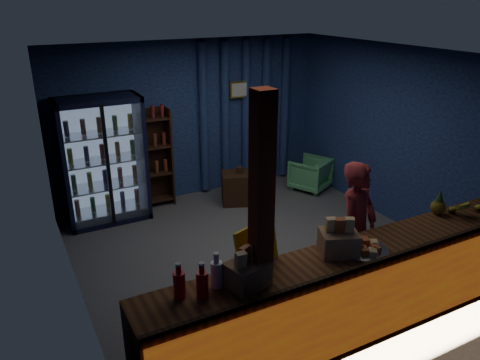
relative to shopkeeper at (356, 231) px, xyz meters
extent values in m
plane|color=#515154|center=(-0.47, 1.39, -0.81)|extent=(4.60, 4.60, 0.00)
plane|color=navy|center=(-0.47, 3.59, 0.49)|extent=(4.60, 0.00, 4.60)
plane|color=navy|center=(-0.47, -0.81, 0.49)|extent=(4.60, 0.00, 4.60)
plane|color=navy|center=(-2.77, 1.39, 0.49)|extent=(0.00, 4.40, 4.40)
plane|color=navy|center=(1.83, 1.39, 0.49)|extent=(0.00, 4.40, 4.40)
plane|color=#472D19|center=(-0.47, 1.39, 1.79)|extent=(4.60, 4.60, 0.00)
cube|color=brown|center=(-0.47, -0.51, -0.33)|extent=(4.40, 0.55, 0.95)
cube|color=red|center=(-0.47, -0.80, -0.33)|extent=(4.35, 0.02, 0.81)
cube|color=#3C2113|center=(-0.47, -0.78, 0.16)|extent=(4.40, 0.04, 0.04)
cube|color=maroon|center=(-1.52, -0.51, 0.49)|extent=(0.16, 0.16, 2.60)
cube|color=black|center=(-2.02, 3.51, 0.14)|extent=(1.20, 0.06, 1.90)
cube|color=black|center=(-2.59, 3.24, 0.14)|extent=(0.06, 0.60, 1.90)
cube|color=black|center=(-1.45, 3.24, 0.14)|extent=(0.06, 0.60, 1.90)
cube|color=black|center=(-2.02, 3.24, 1.05)|extent=(1.20, 0.60, 0.08)
cube|color=black|center=(-2.02, 3.24, -0.77)|extent=(1.20, 0.60, 0.08)
cube|color=#99B2D8|center=(-2.02, 3.46, 0.14)|extent=(1.08, 0.02, 1.74)
cube|color=white|center=(-2.02, 2.96, 0.14)|extent=(1.12, 0.02, 1.78)
cube|color=black|center=(-2.02, 2.94, 0.14)|extent=(0.05, 0.05, 1.80)
cube|color=silver|center=(-2.02, 3.24, -0.64)|extent=(1.08, 0.48, 0.02)
cylinder|color=#B55D19|center=(-2.47, 3.24, -0.51)|extent=(0.07, 0.07, 0.22)
cylinder|color=#235916|center=(-2.24, 3.24, -0.51)|extent=(0.07, 0.07, 0.22)
cylinder|color=#A69D19|center=(-2.02, 3.24, -0.51)|extent=(0.07, 0.07, 0.22)
cylinder|color=#20164E|center=(-1.79, 3.24, -0.51)|extent=(0.07, 0.07, 0.22)
cylinder|color=maroon|center=(-1.57, 3.24, -0.51)|extent=(0.07, 0.07, 0.22)
cube|color=silver|center=(-2.02, 3.24, -0.24)|extent=(1.08, 0.48, 0.02)
cylinder|color=#235916|center=(-2.47, 3.24, -0.11)|extent=(0.07, 0.07, 0.22)
cylinder|color=#A69D19|center=(-2.24, 3.24, -0.11)|extent=(0.07, 0.07, 0.22)
cylinder|color=#20164E|center=(-2.02, 3.24, -0.11)|extent=(0.07, 0.07, 0.22)
cylinder|color=maroon|center=(-1.79, 3.24, -0.11)|extent=(0.07, 0.07, 0.22)
cylinder|color=#B55D19|center=(-1.57, 3.24, -0.11)|extent=(0.07, 0.07, 0.22)
cube|color=silver|center=(-2.02, 3.24, 0.16)|extent=(1.08, 0.48, 0.02)
cylinder|color=#A69D19|center=(-2.47, 3.24, 0.29)|extent=(0.07, 0.07, 0.22)
cylinder|color=#20164E|center=(-2.24, 3.24, 0.29)|extent=(0.07, 0.07, 0.22)
cylinder|color=maroon|center=(-2.02, 3.24, 0.29)|extent=(0.07, 0.07, 0.22)
cylinder|color=#B55D19|center=(-1.79, 3.24, 0.29)|extent=(0.07, 0.07, 0.22)
cylinder|color=#235916|center=(-1.57, 3.24, 0.29)|extent=(0.07, 0.07, 0.22)
cube|color=silver|center=(-2.02, 3.24, 0.56)|extent=(1.08, 0.48, 0.02)
cylinder|color=#20164E|center=(-2.47, 3.24, 0.69)|extent=(0.07, 0.07, 0.22)
cylinder|color=maroon|center=(-2.24, 3.24, 0.69)|extent=(0.07, 0.07, 0.22)
cylinder|color=#B55D19|center=(-2.02, 3.24, 0.69)|extent=(0.07, 0.07, 0.22)
cylinder|color=#235916|center=(-1.79, 3.24, 0.69)|extent=(0.07, 0.07, 0.22)
cylinder|color=#A69D19|center=(-1.57, 3.24, 0.69)|extent=(0.07, 0.07, 0.22)
cube|color=#3C2113|center=(-1.17, 3.54, -0.01)|extent=(0.50, 0.02, 1.60)
cube|color=#3C2113|center=(-1.40, 3.41, -0.01)|extent=(0.03, 0.28, 1.60)
cube|color=#3C2113|center=(-0.93, 3.41, -0.01)|extent=(0.03, 0.28, 1.60)
cube|color=#3C2113|center=(-1.17, 3.41, -0.71)|extent=(0.46, 0.26, 0.02)
cube|color=#3C2113|center=(-1.17, 3.41, -0.26)|extent=(0.46, 0.26, 0.02)
cube|color=#3C2113|center=(-1.17, 3.41, 0.19)|extent=(0.46, 0.26, 0.02)
cube|color=#3C2113|center=(-1.17, 3.41, 0.64)|extent=(0.46, 0.26, 0.02)
cylinder|color=navy|center=(-0.27, 3.53, 0.49)|extent=(0.14, 0.14, 2.50)
cylinder|color=navy|center=(0.13, 3.53, 0.49)|extent=(0.14, 0.14, 2.50)
cylinder|color=navy|center=(0.53, 3.53, 0.49)|extent=(0.14, 0.14, 2.50)
cylinder|color=navy|center=(0.93, 3.53, 0.49)|extent=(0.14, 0.14, 2.50)
cylinder|color=navy|center=(1.33, 3.53, 0.49)|extent=(0.14, 0.14, 2.50)
cube|color=gold|center=(0.38, 3.49, 0.94)|extent=(0.36, 0.03, 0.28)
cube|color=silver|center=(0.38, 3.47, 0.94)|extent=(0.30, 0.01, 0.22)
imported|color=maroon|center=(0.00, 0.00, 0.00)|extent=(0.69, 0.57, 1.61)
imported|color=#60C078|center=(1.43, 2.80, -0.52)|extent=(0.81, 0.82, 0.56)
cube|color=#3C2113|center=(0.05, 2.85, -0.54)|extent=(0.69, 0.60, 0.52)
cylinder|color=#3C2113|center=(0.05, 2.85, -0.23)|extent=(0.10, 0.10, 0.10)
cube|color=yellow|center=(-1.43, -0.29, 0.35)|extent=(0.52, 0.27, 0.41)
cube|color=red|center=(-1.43, -0.31, 0.35)|extent=(0.41, 0.18, 0.10)
cylinder|color=red|center=(-2.22, -0.42, 0.26)|extent=(0.10, 0.10, 0.23)
cylinder|color=red|center=(-2.22, -0.42, 0.42)|extent=(0.04, 0.04, 0.09)
cylinder|color=white|center=(-2.22, -0.42, 0.46)|extent=(0.05, 0.05, 0.02)
cylinder|color=red|center=(-2.05, -0.50, 0.26)|extent=(0.10, 0.10, 0.23)
cylinder|color=red|center=(-2.05, -0.50, 0.42)|extent=(0.04, 0.04, 0.09)
cylinder|color=white|center=(-2.05, -0.50, 0.46)|extent=(0.05, 0.05, 0.02)
cylinder|color=silver|center=(-1.89, -0.42, 0.26)|extent=(0.10, 0.10, 0.23)
cylinder|color=silver|center=(-1.89, -0.42, 0.42)|extent=(0.04, 0.04, 0.09)
cylinder|color=white|center=(-1.89, -0.42, 0.46)|extent=(0.05, 0.05, 0.02)
cube|color=#987449|center=(-1.65, -0.52, 0.25)|extent=(0.38, 0.34, 0.21)
cube|color=yellow|center=(-1.73, -0.54, 0.43)|extent=(0.10, 0.08, 0.14)
cube|color=#CD4D26|center=(-1.65, -0.52, 0.43)|extent=(0.10, 0.08, 0.14)
cube|color=yellow|center=(-1.57, -0.50, 0.43)|extent=(0.10, 0.08, 0.14)
cube|color=#987449|center=(-0.64, -0.46, 0.26)|extent=(0.43, 0.39, 0.22)
cube|color=yellow|center=(-0.72, -0.43, 0.44)|extent=(0.11, 0.09, 0.14)
cube|color=#CD4D26|center=(-0.64, -0.46, 0.44)|extent=(0.11, 0.09, 0.14)
cube|color=yellow|center=(-0.56, -0.49, 0.44)|extent=(0.11, 0.09, 0.14)
cylinder|color=silver|center=(-0.39, -0.55, 0.16)|extent=(0.47, 0.47, 0.03)
cube|color=yellow|center=(-0.30, -0.55, 0.20)|extent=(0.10, 0.07, 0.05)
cube|color=#CD4D26|center=(-0.33, -0.48, 0.20)|extent=(0.12, 0.12, 0.05)
cube|color=yellow|center=(-0.39, -0.46, 0.20)|extent=(0.07, 0.10, 0.05)
cube|color=#CD4D26|center=(-0.46, -0.48, 0.20)|extent=(0.12, 0.12, 0.05)
cube|color=yellow|center=(-0.49, -0.55, 0.20)|extent=(0.10, 0.07, 0.05)
cube|color=#CD4D26|center=(-0.46, -0.61, 0.20)|extent=(0.12, 0.12, 0.05)
cube|color=yellow|center=(-0.39, -0.64, 0.20)|extent=(0.07, 0.10, 0.05)
cube|color=#CD4D26|center=(-0.33, -0.61, 0.20)|extent=(0.12, 0.12, 0.05)
sphere|color=olive|center=(0.88, -0.31, 0.24)|extent=(0.17, 0.17, 0.17)
cone|color=#284F1B|center=(0.88, -0.31, 0.37)|extent=(0.09, 0.09, 0.13)
camera|label=1|loc=(-3.27, -3.45, 2.43)|focal=35.00mm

